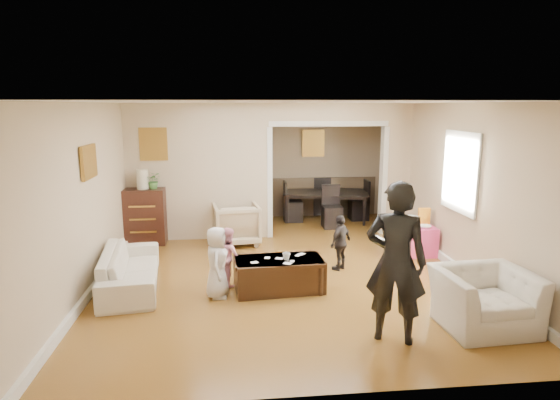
{
  "coord_description": "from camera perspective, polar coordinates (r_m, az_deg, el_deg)",
  "views": [
    {
      "loc": [
        -0.77,
        -7.25,
        2.56
      ],
      "look_at": [
        0.0,
        0.2,
        1.05
      ],
      "focal_mm": 30.28,
      "sensor_mm": 36.0,
      "label": 1
    }
  ],
  "objects": [
    {
      "name": "armchair_back",
      "position": [
        8.85,
        -5.31,
        -2.89
      ],
      "size": [
        0.92,
        0.94,
        0.77
      ],
      "primitive_type": "imported",
      "rotation": [
        0.0,
        0.0,
        3.26
      ],
      "color": "tan",
      "rests_on": "ground"
    },
    {
      "name": "cereal_box",
      "position": [
        8.61,
        17.0,
        -1.91
      ],
      "size": [
        0.2,
        0.07,
        0.3
      ],
      "primitive_type": "cube",
      "rotation": [
        0.0,
        0.0,
        -0.01
      ],
      "color": "yellow",
      "rests_on": "play_table"
    },
    {
      "name": "child_kneel_b",
      "position": [
        6.88,
        -6.24,
        -6.77
      ],
      "size": [
        0.47,
        0.51,
        0.85
      ],
      "primitive_type": "imported",
      "rotation": [
        0.0,
        0.0,
        2.01
      ],
      "color": "pink",
      "rests_on": "ground"
    },
    {
      "name": "play_bowl",
      "position": [
        8.42,
        17.09,
        -3.1
      ],
      "size": [
        0.21,
        0.21,
        0.05
      ],
      "primitive_type": "imported",
      "rotation": [
        0.0,
        0.0,
        -0.01
      ],
      "color": "white",
      "rests_on": "play_table"
    },
    {
      "name": "partition_header",
      "position": [
        9.24,
        5.87,
        10.51
      ],
      "size": [
        2.22,
        0.18,
        0.35
      ],
      "primitive_type": "cube",
      "color": "#C4B08F",
      "rests_on": "partition_right"
    },
    {
      "name": "cyan_cup",
      "position": [
        8.42,
        15.97,
        -2.92
      ],
      "size": [
        0.08,
        0.08,
        0.08
      ],
      "primitive_type": "cylinder",
      "color": "#26A9C0",
      "rests_on": "play_table"
    },
    {
      "name": "dresser",
      "position": [
        9.14,
        -16.02,
        -1.93
      ],
      "size": [
        0.76,
        0.43,
        1.04
      ],
      "primitive_type": "cube",
      "color": "#371810",
      "rests_on": "ground"
    },
    {
      "name": "partition_left",
      "position": [
        9.16,
        -9.65,
        3.33
      ],
      "size": [
        2.75,
        0.18,
        2.6
      ],
      "primitive_type": "cube",
      "color": "#C4B08F",
      "rests_on": "ground"
    },
    {
      "name": "partition_right",
      "position": [
        9.7,
        13.73,
        3.61
      ],
      "size": [
        0.55,
        0.18,
        2.6
      ],
      "primitive_type": "cube",
      "color": "#C4B08F",
      "rests_on": "ground"
    },
    {
      "name": "framed_art_partition",
      "position": [
        9.09,
        -15.04,
        6.54
      ],
      "size": [
        0.45,
        0.03,
        0.55
      ],
      "primitive_type": "cube",
      "color": "brown",
      "rests_on": "partition_left"
    },
    {
      "name": "floor",
      "position": [
        7.73,
        0.15,
        -7.95
      ],
      "size": [
        7.0,
        7.0,
        0.0
      ],
      "primitive_type": "plane",
      "color": "#9F6829",
      "rests_on": "ground"
    },
    {
      "name": "framed_art_sofa_wall",
      "position": [
        6.97,
        -22.09,
        4.3
      ],
      "size": [
        0.03,
        0.55,
        0.4
      ],
      "primitive_type": "cube",
      "color": "brown"
    },
    {
      "name": "play_table",
      "position": [
        8.58,
        16.36,
        -4.7
      ],
      "size": [
        0.53,
        0.53,
        0.5
      ],
      "primitive_type": "cube",
      "rotation": [
        0.0,
        0.0,
        -0.01
      ],
      "color": "#DB397F",
      "rests_on": "ground"
    },
    {
      "name": "framed_art_alcove",
      "position": [
        10.89,
        4.03,
        6.85
      ],
      "size": [
        0.45,
        0.03,
        0.55
      ],
      "primitive_type": "cube",
      "color": "brown"
    },
    {
      "name": "toy_block",
      "position": [
        8.57,
        15.42,
        -2.75
      ],
      "size": [
        0.1,
        0.08,
        0.05
      ],
      "primitive_type": "cube",
      "rotation": [
        0.0,
        0.0,
        0.34
      ],
      "color": "red",
      "rests_on": "play_table"
    },
    {
      "name": "craft_papers",
      "position": [
        6.61,
        0.26,
        -7.15
      ],
      "size": [
        0.81,
        0.51,
        0.0
      ],
      "color": "white",
      "rests_on": "coffee_table"
    },
    {
      "name": "adult_person",
      "position": [
        5.28,
        13.82,
        -7.31
      ],
      "size": [
        0.77,
        0.66,
        1.8
      ],
      "primitive_type": "imported",
      "rotation": [
        0.0,
        0.0,
        2.72
      ],
      "color": "black",
      "rests_on": "ground"
    },
    {
      "name": "dining_table",
      "position": [
        10.67,
        5.58,
        -0.74
      ],
      "size": [
        2.04,
        1.42,
        0.65
      ],
      "primitive_type": "imported",
      "rotation": [
        0.0,
        0.0,
        -0.23
      ],
      "color": "black",
      "rests_on": "ground"
    },
    {
      "name": "coffee_cup",
      "position": [
        6.56,
        0.78,
        -6.82
      ],
      "size": [
        0.12,
        0.12,
        0.1
      ],
      "primitive_type": "imported",
      "rotation": [
        0.0,
        0.0,
        0.09
      ],
      "color": "beige",
      "rests_on": "coffee_table"
    },
    {
      "name": "coffee_table",
      "position": [
        6.69,
        -0.14,
        -8.99
      ],
      "size": [
        1.27,
        0.72,
        0.46
      ],
      "primitive_type": "cube",
      "rotation": [
        0.0,
        0.0,
        0.09
      ],
      "color": "#341F10",
      "rests_on": "ground"
    },
    {
      "name": "window_pane",
      "position": [
        7.76,
        21.01,
        3.16
      ],
      "size": [
        0.03,
        0.95,
        1.1
      ],
      "primitive_type": "cube",
      "color": "white",
      "rests_on": "ground"
    },
    {
      "name": "potted_plant",
      "position": [
        8.98,
        -15.0,
        2.28
      ],
      "size": [
        0.27,
        0.24,
        0.31
      ],
      "primitive_type": "imported",
      "color": "#488038",
      "rests_on": "dresser"
    },
    {
      "name": "sofa",
      "position": [
        7.11,
        -17.63,
        -7.91
      ],
      "size": [
        0.96,
        1.96,
        0.55
      ],
      "primitive_type": "imported",
      "rotation": [
        0.0,
        0.0,
        1.69
      ],
      "color": "beige",
      "rests_on": "ground"
    },
    {
      "name": "child_kneel_a",
      "position": [
        6.44,
        -7.61,
        -7.48
      ],
      "size": [
        0.35,
        0.5,
        0.98
      ],
      "primitive_type": "imported",
      "rotation": [
        0.0,
        0.0,
        1.49
      ],
      "color": "silver",
      "rests_on": "ground"
    },
    {
      "name": "table_lamp",
      "position": [
        9.01,
        -16.26,
        2.42
      ],
      "size": [
        0.22,
        0.22,
        0.36
      ],
      "primitive_type": "cylinder",
      "color": "beige",
      "rests_on": "dresser"
    },
    {
      "name": "armchair_front",
      "position": [
        6.1,
        23.47,
        -10.96
      ],
      "size": [
        1.1,
        0.98,
        0.68
      ],
      "primitive_type": "imported",
      "rotation": [
        0.0,
        0.0,
        0.06
      ],
      "color": "beige",
      "rests_on": "ground"
    },
    {
      "name": "child_toddler",
      "position": [
        7.5,
        7.32,
        -5.11
      ],
      "size": [
        0.52,
        0.52,
        0.88
      ],
      "primitive_type": "imported",
      "rotation": [
        0.0,
        0.0,
        -2.35
      ],
      "color": "black",
      "rests_on": "ground"
    }
  ]
}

